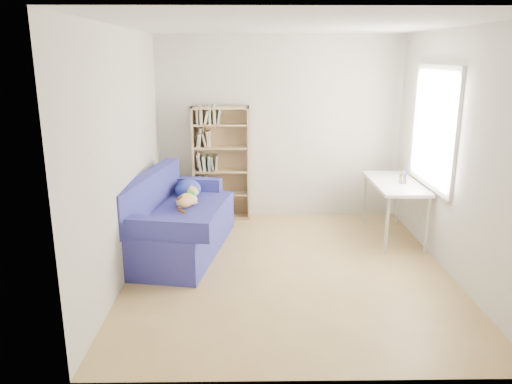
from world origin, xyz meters
The scene contains 6 objects.
ground centered at (0.00, 0.00, 0.00)m, with size 4.00×4.00×0.00m, color #A5824A.
room_shell centered at (0.10, 0.03, 1.64)m, with size 3.54×4.04×2.62m.
sofa centered at (-1.32, 0.58, 0.36)m, with size 1.24×2.10×0.96m.
bookshelf centered at (-0.83, 1.86, 0.75)m, with size 0.81×0.25×1.62m.
desk centered at (1.44, 0.99, 0.68)m, with size 0.58×1.27×0.75m.
pen_cup centered at (1.51, 0.93, 0.82)m, with size 0.09×0.09×0.18m.
Camera 1 is at (-0.44, -5.16, 2.31)m, focal length 35.00 mm.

